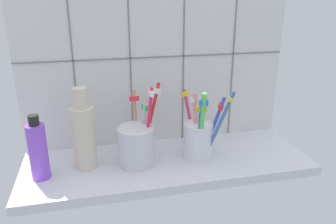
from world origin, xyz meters
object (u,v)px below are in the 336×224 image
object	(u,v)px
toothbrush_cup_left	(137,143)
toothbrush_cup_right	(199,137)
ceramic_vase	(84,134)
soap_bottle	(38,150)

from	to	relation	value
toothbrush_cup_left	toothbrush_cup_right	world-z (taller)	toothbrush_cup_left
toothbrush_cup_right	ceramic_vase	xyz separation A→B (cm)	(-25.19, 1.21, 2.74)
toothbrush_cup_right	ceramic_vase	size ratio (longest dim) A/B	0.94
toothbrush_cup_left	ceramic_vase	distance (cm)	11.49
toothbrush_cup_right	ceramic_vase	bearing A→B (deg)	177.25
ceramic_vase	soap_bottle	size ratio (longest dim) A/B	1.31
ceramic_vase	soap_bottle	xyz separation A→B (cm)	(-9.01, -2.50, -1.59)
toothbrush_cup_right	toothbrush_cup_left	bearing A→B (deg)	178.95
toothbrush_cup_left	ceramic_vase	xyz separation A→B (cm)	(-11.06, 0.95, 2.94)
toothbrush_cup_left	toothbrush_cup_right	distance (cm)	14.13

